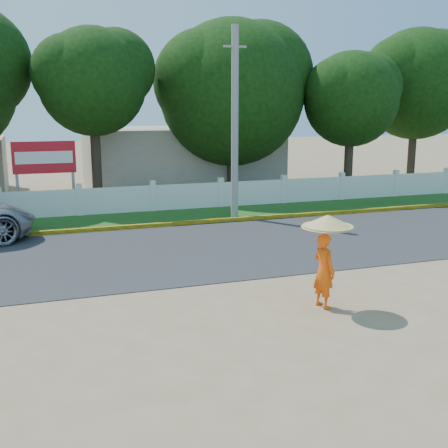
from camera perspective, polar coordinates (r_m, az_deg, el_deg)
name	(u,v)px	position (r m, az deg, el deg)	size (l,w,h in m)	color
ground	(251,294)	(13.40, 2.80, -7.13)	(120.00, 120.00, 0.00)	#9E8460
road	(198,249)	(17.48, -2.66, -2.53)	(60.00, 7.00, 0.02)	#38383A
grass_verge	(161,217)	(22.44, -6.43, 0.68)	(60.00, 3.50, 0.03)	#2D601E
curb	(171,224)	(20.81, -5.41, -0.01)	(40.00, 0.18, 0.16)	yellow
fence	(153,198)	(23.74, -7.23, 2.59)	(40.00, 0.10, 1.10)	silver
building_near	(181,157)	(30.86, -4.40, 6.77)	(10.00, 6.00, 3.20)	#B7AD99
utility_pole	(235,124)	(21.98, 1.11, 10.12)	(0.28, 0.28, 7.34)	gray
monk_with_parasol	(326,248)	(12.38, 10.30, -2.37)	(1.15, 1.15, 2.08)	#FF550D
billboard	(44,161)	(24.16, -17.79, 6.08)	(2.50, 0.13, 2.95)	gray
tree_row	(173,90)	(26.97, -5.20, 13.37)	(35.47, 7.88, 8.55)	#473828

